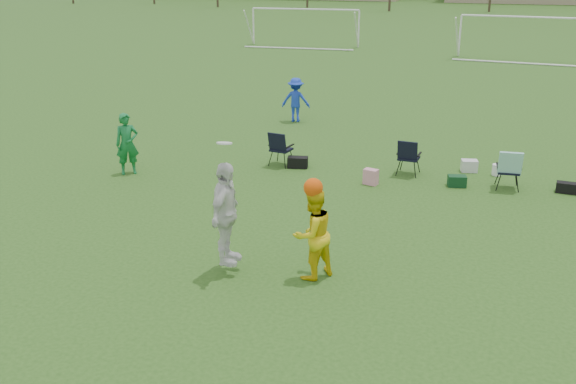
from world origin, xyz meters
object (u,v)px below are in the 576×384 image
at_px(fielder_blue, 296,100).
at_px(goal_mid, 526,26).
at_px(fielder_green_near, 127,144).
at_px(goal_left, 305,17).
at_px(center_contest, 267,223).

bearing_deg(fielder_blue, goal_mid, -119.61).
distance_m(fielder_green_near, fielder_blue, 7.52).
relative_size(fielder_blue, goal_left, 0.21).
height_order(fielder_green_near, fielder_blue, fielder_green_near).
xyz_separation_m(center_contest, goal_mid, (4.01, 30.57, 0.91)).
xyz_separation_m(fielder_blue, center_contest, (3.39, -11.44, 0.24)).
bearing_deg(fielder_green_near, fielder_blue, 33.59).
bearing_deg(goal_left, center_contest, -77.95).
distance_m(fielder_blue, goal_left, 22.17).
relative_size(fielder_blue, center_contest, 0.62).
bearing_deg(center_contest, goal_mid, 82.53).
xyz_separation_m(fielder_blue, goal_left, (-6.59, 21.13, 1.15)).
height_order(center_contest, goal_left, center_contest).
height_order(fielder_green_near, center_contest, center_contest).
bearing_deg(center_contest, fielder_blue, 106.53).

